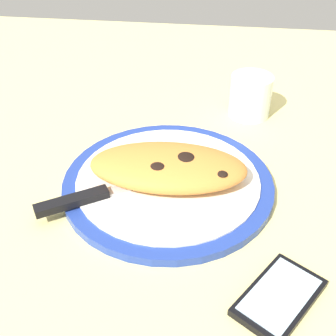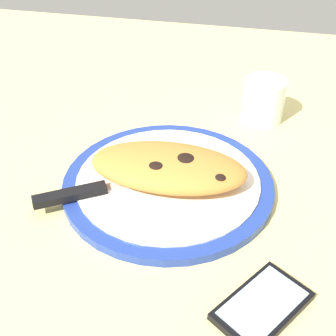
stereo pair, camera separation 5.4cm
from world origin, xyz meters
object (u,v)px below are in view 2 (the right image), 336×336
plate (168,183)px  water_glass (263,103)px  knife (92,190)px  calzone (170,167)px  smartphone (262,306)px  fork (166,152)px

plate → water_glass: size_ratio=4.03×
knife → calzone: bearing=-150.8°
smartphone → knife: bearing=-27.6°
smartphone → plate: bearing=-51.0°
calzone → plate: bearing=-18.1°
plate → fork: fork is taller
knife → smartphone: knife is taller
plate → knife: 11.80cm
calzone → smartphone: bearing=128.5°
water_glass → fork: bearing=50.8°
plate → smartphone: bearing=129.0°
plate → smartphone: 24.95cm
plate → water_glass: bearing=-117.8°
fork → water_glass: 23.36cm
fork → smartphone: fork is taller
calzone → fork: (2.16, -6.56, -2.03)cm
calzone → water_glass: water_glass is taller
knife → smartphone: 29.14cm
knife → water_glass: bearing=-127.1°
fork → knife: (8.27, 12.39, 0.30)cm
smartphone → water_glass: size_ratio=1.64×
calzone → knife: (10.43, 5.83, -1.74)cm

